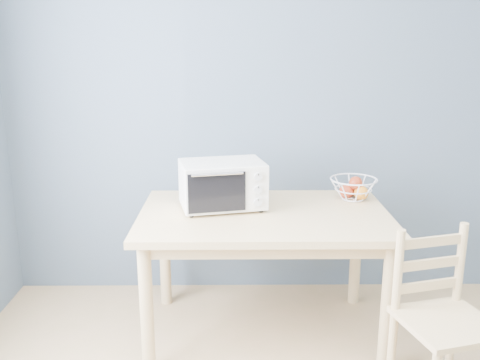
{
  "coord_description": "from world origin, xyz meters",
  "views": [
    {
      "loc": [
        -0.5,
        -1.23,
        1.7
      ],
      "look_at": [
        -0.47,
        1.66,
        0.93
      ],
      "focal_mm": 40.0,
      "sensor_mm": 36.0,
      "label": 1
    }
  ],
  "objects_px": {
    "toaster_oven": "(219,184)",
    "fruit_basket": "(354,188)",
    "dining_chair": "(442,323)",
    "dining_table": "(264,229)"
  },
  "relations": [
    {
      "from": "toaster_oven",
      "to": "fruit_basket",
      "type": "height_order",
      "value": "toaster_oven"
    },
    {
      "from": "toaster_oven",
      "to": "dining_chair",
      "type": "xyz_separation_m",
      "value": [
        1.05,
        -0.71,
        -0.48
      ]
    },
    {
      "from": "fruit_basket",
      "to": "dining_chair",
      "type": "distance_m",
      "value": 1.0
    },
    {
      "from": "fruit_basket",
      "to": "dining_table",
      "type": "bearing_deg",
      "value": -155.98
    },
    {
      "from": "dining_table",
      "to": "fruit_basket",
      "type": "distance_m",
      "value": 0.63
    },
    {
      "from": "toaster_oven",
      "to": "fruit_basket",
      "type": "bearing_deg",
      "value": -0.6
    },
    {
      "from": "dining_table",
      "to": "fruit_basket",
      "type": "xyz_separation_m",
      "value": [
        0.55,
        0.25,
        0.17
      ]
    },
    {
      "from": "toaster_oven",
      "to": "fruit_basket",
      "type": "relative_size",
      "value": 1.8
    },
    {
      "from": "dining_table",
      "to": "dining_chair",
      "type": "height_order",
      "value": "dining_chair"
    },
    {
      "from": "toaster_oven",
      "to": "dining_chair",
      "type": "relative_size",
      "value": 0.62
    }
  ]
}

